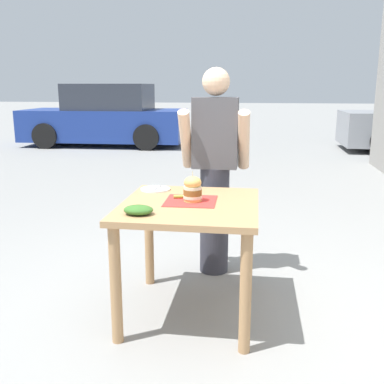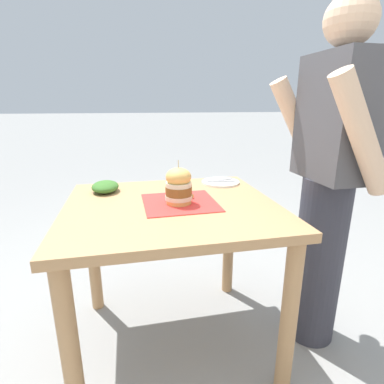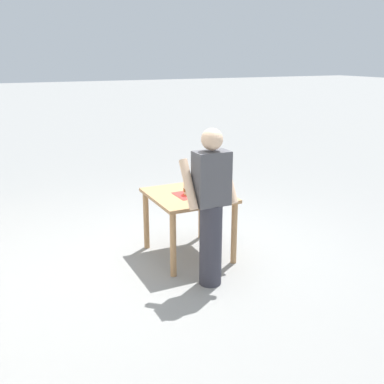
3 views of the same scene
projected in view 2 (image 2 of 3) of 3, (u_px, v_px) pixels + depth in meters
ground_plane at (174, 341)px, 1.64m from camera, size 80.00×80.00×0.00m
patio_table at (172, 230)px, 1.45m from camera, size 0.90×0.98×0.79m
serving_paper at (180, 202)px, 1.42m from camera, size 0.35×0.35×0.00m
sandwich at (179, 186)px, 1.38m from camera, size 0.13×0.13×0.20m
pickle_spear at (188, 194)px, 1.50m from camera, size 0.09×0.04×0.02m
side_plate_with_forks at (220, 182)px, 1.76m from camera, size 0.22×0.22×0.02m
side_salad at (105, 187)px, 1.59m from camera, size 0.18×0.14×0.06m
diner_across_table at (328, 181)px, 1.44m from camera, size 0.55×0.35×1.69m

